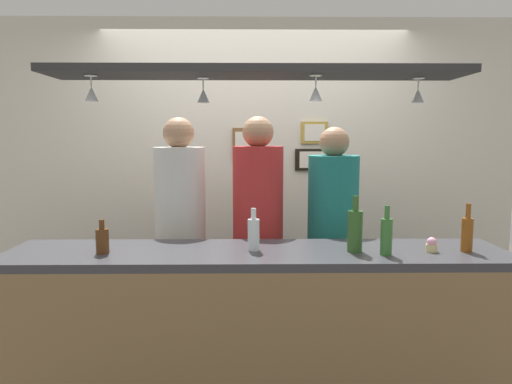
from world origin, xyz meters
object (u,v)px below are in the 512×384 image
Objects in this scene: bottle_beer_green_import at (386,235)px; bottle_champagne_green at (355,230)px; bottle_beer_amber_tall at (467,233)px; picture_frame_lower_pair at (313,160)px; person_middle_red_shirt at (258,220)px; person_right_teal_shirt at (333,227)px; bottle_soda_clear at (254,233)px; picture_frame_crest at (243,144)px; cupcake at (432,245)px; person_left_white_patterned_shirt at (180,221)px; picture_frame_upper_small at (314,133)px; bottle_beer_brown_stubby at (102,240)px.

bottle_champagne_green is at bearing 153.80° from bottle_beer_green_import.
picture_frame_lower_pair reaches higher than bottle_beer_amber_tall.
person_middle_red_shirt is 1.04× the size of person_right_teal_shirt.
picture_frame_crest reaches higher than bottle_soda_clear.
bottle_champagne_green is at bearing 178.89° from cupcake.
person_left_white_patterned_shirt is 22.60× the size of cupcake.
picture_frame_lower_pair reaches higher than cupcake.
bottle_beer_green_import is at bearing -83.30° from picture_frame_lower_pair.
bottle_soda_clear is 0.95m from cupcake.
person_left_white_patterned_shirt is 6.78× the size of bottle_beer_amber_tall.
person_right_teal_shirt reaches higher than bottle_beer_green_import.
person_middle_red_shirt reaches higher than bottle_beer_amber_tall.
bottle_champagne_green is at bearing -66.94° from picture_frame_crest.
bottle_beer_green_import is 3.33× the size of cupcake.
picture_frame_lower_pair is (-0.03, 0.77, 0.42)m from person_right_teal_shirt.
picture_frame_crest is 0.87× the size of picture_frame_lower_pair.
person_right_teal_shirt is 0.91m from bottle_beer_amber_tall.
person_right_teal_shirt is at bearing 89.74° from bottle_champagne_green.
picture_frame_upper_small reaches higher than picture_frame_lower_pair.
bottle_soda_clear is (0.49, -0.64, 0.05)m from person_left_white_patterned_shirt.
person_right_teal_shirt is 0.88m from picture_frame_lower_pair.
person_left_white_patterned_shirt is 0.75m from bottle_beer_brown_stubby.
bottle_beer_brown_stubby is (-1.48, 0.05, -0.03)m from bottle_beer_green_import.
picture_frame_upper_small is 0.73× the size of picture_frame_lower_pair.
bottle_beer_brown_stubby is (-0.83, -0.69, 0.02)m from person_middle_red_shirt.
bottle_beer_amber_tall is (0.60, -0.01, -0.02)m from bottle_champagne_green.
bottle_beer_green_import is at bearing -26.20° from bottle_champagne_green.
bottle_soda_clear is 1.60m from picture_frame_upper_small.
bottle_beer_green_import is 1.44× the size of bottle_beer_brown_stubby.
picture_frame_crest reaches higher than cupcake.
bottle_beer_amber_tall is 3.33× the size of cupcake.
bottle_soda_clear is at bearing 171.17° from bottle_beer_green_import.
person_left_white_patterned_shirt is 1.03m from person_right_teal_shirt.
person_middle_red_shirt is at bearing -81.98° from picture_frame_crest.
picture_frame_crest reaches higher than bottle_beer_brown_stubby.
bottle_beer_green_import is (0.65, -0.74, 0.06)m from person_middle_red_shirt.
picture_frame_crest is (-1.02, 1.45, 0.52)m from cupcake.
picture_frame_crest is at bearing 61.62° from person_left_white_patterned_shirt.
cupcake is 1.63m from picture_frame_upper_small.
person_right_teal_shirt is at bearing 131.32° from bottle_beer_amber_tall.
bottle_beer_amber_tall reaches higher than cupcake.
bottle_soda_clear is at bearing -86.98° from picture_frame_crest.
bottle_soda_clear reaches higher than cupcake.
person_left_white_patterned_shirt reaches higher than bottle_beer_amber_tall.
picture_frame_crest reaches higher than person_right_teal_shirt.
bottle_soda_clear is 1.48m from picture_frame_crest.
bottle_soda_clear is 0.77× the size of picture_frame_lower_pair.
picture_frame_lower_pair reaches higher than bottle_beer_green_import.
person_left_white_patterned_shirt reaches higher than picture_frame_upper_small.
bottle_champagne_green reaches higher than bottle_beer_brown_stubby.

